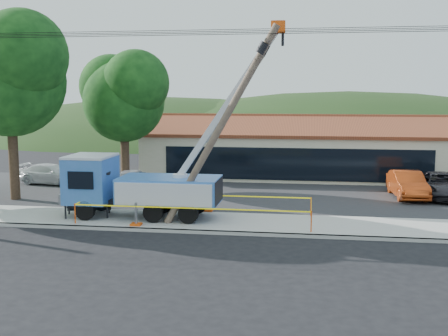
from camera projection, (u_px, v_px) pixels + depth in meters
name	position (u px, v px, depth m)	size (l,w,h in m)	color
ground	(188.00, 246.00, 23.06)	(120.00, 120.00, 0.00)	black
curb	(198.00, 232.00, 25.11)	(60.00, 0.25, 0.15)	#B0AFA5
sidewalk	(206.00, 222.00, 26.97)	(60.00, 4.00, 0.15)	#B0AFA5
parking_lot	(229.00, 193.00, 34.81)	(60.00, 12.00, 0.10)	#28282B
strip_mall	(297.00, 152.00, 41.79)	(22.50, 8.53, 4.67)	beige
tree_west_near	(9.00, 70.00, 31.65)	(7.56, 6.72, 10.80)	#332316
tree_lot	(124.00, 93.00, 35.99)	(6.30, 5.60, 8.94)	#332316
hill_west	(167.00, 137.00, 79.16)	(78.40, 56.00, 28.00)	#1B3613
hill_center	(347.00, 139.00, 75.48)	(89.60, 64.00, 32.00)	#1B3613
utility_truck	(139.00, 184.00, 27.61)	(10.74, 4.08, 9.32)	black
leaning_pole	(226.00, 117.00, 25.47)	(5.37, 1.86, 9.22)	brown
bus_shelter	(87.00, 183.00, 27.89)	(2.66, 2.02, 2.28)	black
caution_tape	(196.00, 205.00, 27.08)	(11.03, 3.32, 0.96)	#F04F0D
car_silver	(129.00, 195.00, 34.62)	(1.70, 4.24, 1.44)	silver
car_red	(407.00, 199.00, 33.19)	(1.63, 4.68, 1.54)	#A83910
car_white	(52.00, 185.00, 38.01)	(1.88, 4.64, 1.35)	white
car_dark	(441.00, 199.00, 33.15)	(2.45, 5.31, 1.47)	black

